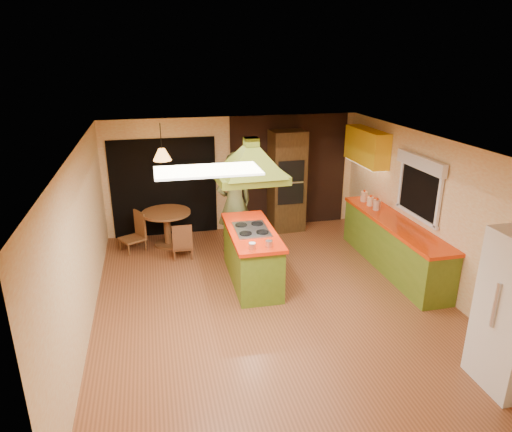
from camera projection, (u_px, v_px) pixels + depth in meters
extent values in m
plane|color=#945330|center=(271.00, 299.00, 7.37)|extent=(6.50, 6.50, 0.00)
plane|color=#FAE2B3|center=(234.00, 174.00, 9.93)|extent=(5.50, 0.00, 5.50)
plane|color=#FAE2B3|center=(369.00, 358.00, 3.97)|extent=(5.50, 0.00, 5.50)
plane|color=#FAE2B3|center=(82.00, 243.00, 6.36)|extent=(0.00, 6.50, 6.50)
plane|color=#FAE2B3|center=(433.00, 213.00, 7.53)|extent=(0.00, 6.50, 6.50)
plane|color=silver|center=(273.00, 145.00, 6.53)|extent=(6.50, 6.50, 0.00)
cube|color=#381E14|center=(289.00, 171.00, 10.18)|extent=(2.64, 0.03, 2.50)
cube|color=black|center=(164.00, 188.00, 9.66)|extent=(2.20, 0.03, 2.10)
cube|color=olive|center=(393.00, 246.00, 8.30)|extent=(0.58, 3.00, 0.86)
cube|color=#E53807|center=(396.00, 223.00, 8.14)|extent=(0.62, 3.05, 0.06)
cube|color=yellow|center=(367.00, 146.00, 9.28)|extent=(0.34, 1.40, 0.70)
cube|color=black|center=(420.00, 189.00, 7.79)|extent=(0.03, 1.16, 0.96)
cube|color=white|center=(421.00, 162.00, 7.62)|extent=(0.10, 1.35, 0.22)
cube|color=white|center=(208.00, 171.00, 5.20)|extent=(1.20, 0.60, 0.03)
cube|color=olive|center=(252.00, 257.00, 7.83)|extent=(0.73, 1.83, 0.89)
cube|color=#FC2C08|center=(252.00, 231.00, 7.67)|extent=(0.80, 1.91, 0.06)
cube|color=silver|center=(252.00, 229.00, 7.65)|extent=(0.56, 0.81, 0.02)
cube|color=olive|center=(251.00, 178.00, 7.35)|extent=(1.14, 0.84, 0.13)
pyramid|color=olive|center=(251.00, 146.00, 7.18)|extent=(1.14, 0.84, 0.45)
cube|color=olive|center=(251.00, 142.00, 7.15)|extent=(0.22, 0.22, 0.13)
imported|color=#535A30|center=(234.00, 203.00, 8.82)|extent=(0.84, 0.67, 2.01)
cube|color=#4B3318|center=(287.00, 181.00, 9.94)|extent=(0.76, 0.62, 2.21)
cube|color=black|center=(291.00, 171.00, 9.56)|extent=(0.57, 0.05, 0.45)
cube|color=black|center=(291.00, 194.00, 9.73)|extent=(0.57, 0.05, 0.45)
cylinder|color=brown|center=(166.00, 213.00, 9.19)|extent=(0.98, 0.98, 0.05)
cylinder|color=brown|center=(167.00, 228.00, 9.30)|extent=(0.14, 0.14, 0.69)
cylinder|color=brown|center=(168.00, 244.00, 9.42)|extent=(0.55, 0.55, 0.05)
cone|color=#FF9E3F|center=(162.00, 155.00, 8.78)|extent=(0.37, 0.37, 0.23)
cylinder|color=beige|center=(364.00, 196.00, 9.18)|extent=(0.17, 0.17, 0.20)
cylinder|color=beige|center=(377.00, 205.00, 8.68)|extent=(0.18, 0.18, 0.20)
cylinder|color=#F8E7C7|center=(370.00, 201.00, 8.93)|extent=(0.15, 0.15, 0.18)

